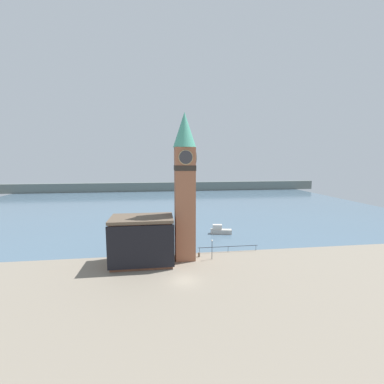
{
  "coord_description": "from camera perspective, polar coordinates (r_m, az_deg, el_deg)",
  "views": [
    {
      "loc": [
        -3.75,
        -35.94,
        17.76
      ],
      "look_at": [
        1.96,
        6.43,
        12.4
      ],
      "focal_mm": 24.0,
      "sensor_mm": 36.0,
      "label": 1
    }
  ],
  "objects": [
    {
      "name": "ground_plane",
      "position": [
        40.26,
        -1.63,
        -19.03
      ],
      "size": [
        160.0,
        160.0,
        0.0
      ],
      "primitive_type": "plane",
      "color": "gray"
    },
    {
      "name": "water",
      "position": [
        108.45,
        -5.59,
        -2.31
      ],
      "size": [
        160.0,
        120.0,
        0.0
      ],
      "color": "slate",
      "rests_on": "ground_plane"
    },
    {
      "name": "far_shoreline",
      "position": [
        147.75,
        -6.18,
        1.18
      ],
      "size": [
        180.0,
        3.0,
        5.0
      ],
      "color": "slate",
      "rests_on": "water"
    },
    {
      "name": "pier_railing",
      "position": [
        51.37,
        8.04,
        -12.01
      ],
      "size": [
        11.88,
        0.08,
        1.09
      ],
      "color": "#232328",
      "rests_on": "ground_plane"
    },
    {
      "name": "clock_tower",
      "position": [
        44.94,
        -1.62,
        2.0
      ],
      "size": [
        3.97,
        3.97,
        25.83
      ],
      "color": "#935B42",
      "rests_on": "ground_plane"
    },
    {
      "name": "pier_building",
      "position": [
        45.47,
        -11.0,
        -10.49
      ],
      "size": [
        10.62,
        6.92,
        8.14
      ],
      "color": "brown",
      "rests_on": "ground_plane"
    },
    {
      "name": "boat_near",
      "position": [
        63.02,
        6.26,
        -8.48
      ],
      "size": [
        5.25,
        2.54,
        2.26
      ],
      "rotation": [
        0.0,
        0.0,
        -0.2
      ],
      "color": "#B7B2A8",
      "rests_on": "water"
    },
    {
      "name": "mooring_bollard_near",
      "position": [
        48.64,
        1.57,
        -13.68
      ],
      "size": [
        0.37,
        0.37,
        0.86
      ],
      "color": "brown",
      "rests_on": "ground_plane"
    },
    {
      "name": "lamp_post",
      "position": [
        46.95,
        4.47,
        -11.75
      ],
      "size": [
        0.32,
        0.32,
        3.63
      ],
      "color": "black",
      "rests_on": "ground_plane"
    }
  ]
}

